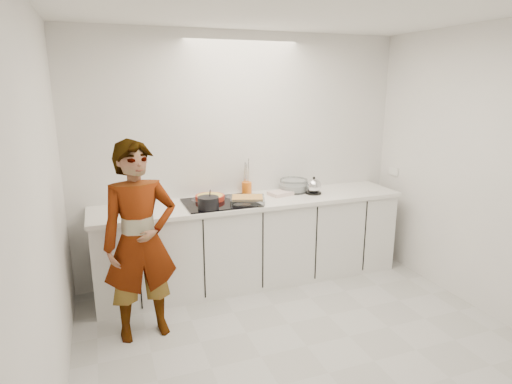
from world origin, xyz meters
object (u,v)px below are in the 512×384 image
object	(u,v)px
hob	(221,203)
baking_dish	(247,199)
mixing_bowl	(293,186)
kettle	(314,187)
cook	(140,242)
utensil_crock	(247,188)
tart_dish	(210,197)
saucepan	(208,203)

from	to	relation	value
hob	baking_dish	distance (m)	0.28
baking_dish	mixing_bowl	size ratio (longest dim) A/B	1.17
kettle	cook	bearing A→B (deg)	-162.07
utensil_crock	cook	size ratio (longest dim) A/B	0.08
mixing_bowl	kettle	distance (m)	0.23
cook	utensil_crock	bearing A→B (deg)	29.25
tart_dish	utensil_crock	distance (m)	0.47
baking_dish	cook	world-z (taller)	cook
baking_dish	tart_dish	bearing A→B (deg)	142.68
hob	mixing_bowl	bearing A→B (deg)	10.85
hob	cook	xyz separation A→B (m)	(-0.85, -0.60, -0.09)
baking_dish	utensil_crock	distance (m)	0.40
tart_dish	baking_dish	xyz separation A→B (m)	(0.32, -0.24, 0.01)
utensil_crock	kettle	bearing A→B (deg)	-19.34
tart_dish	mixing_bowl	distance (m)	0.97
saucepan	kettle	bearing A→B (deg)	8.68
mixing_bowl	cook	world-z (taller)	cook
mixing_bowl	cook	xyz separation A→B (m)	(-1.73, -0.77, -0.14)
tart_dish	cook	size ratio (longest dim) A/B	0.19
kettle	cook	size ratio (longest dim) A/B	0.11
tart_dish	kettle	xyz separation A→B (m)	(1.13, -0.10, 0.04)
baking_dish	cook	distance (m)	1.20
utensil_crock	cook	xyz separation A→B (m)	(-1.22, -0.86, -0.15)
tart_dish	utensil_crock	size ratio (longest dim) A/B	2.38
saucepan	cook	xyz separation A→B (m)	(-0.68, -0.43, -0.15)
baking_dish	utensil_crock	size ratio (longest dim) A/B	2.97
mixing_bowl	kettle	world-z (taller)	kettle
kettle	utensil_crock	world-z (taller)	kettle
cook	hob	bearing A→B (deg)	29.50
baking_dish	saucepan	bearing A→B (deg)	-173.55
mixing_bowl	hob	bearing A→B (deg)	-169.15
hob	mixing_bowl	world-z (taller)	mixing_bowl
mixing_bowl	utensil_crock	xyz separation A→B (m)	(-0.52, 0.08, 0.00)
tart_dish	baking_dish	distance (m)	0.40
saucepan	mixing_bowl	bearing A→B (deg)	18.11
baking_dish	cook	bearing A→B (deg)	-156.45
tart_dish	mixing_bowl	xyz separation A→B (m)	(0.96, 0.06, 0.02)
kettle	cook	distance (m)	2.00
mixing_bowl	kettle	bearing A→B (deg)	-43.63
saucepan	utensil_crock	bearing A→B (deg)	38.58
hob	cook	bearing A→B (deg)	-144.62
baking_dish	utensil_crock	xyz separation A→B (m)	(0.13, 0.38, 0.02)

